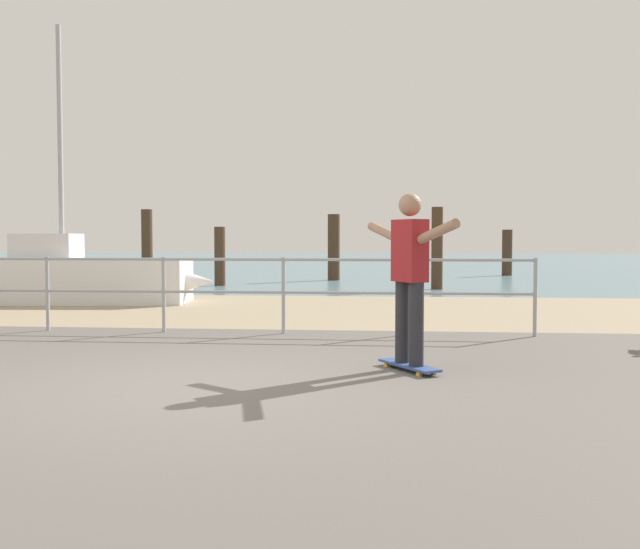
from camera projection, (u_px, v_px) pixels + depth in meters
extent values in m
cube|color=#605B56|center=(148.00, 419.00, 5.19)|extent=(24.00, 10.00, 0.04)
cube|color=tan|center=(293.00, 310.00, 13.14)|extent=(24.00, 6.00, 0.04)
cube|color=slate|center=(358.00, 262.00, 40.99)|extent=(72.00, 50.00, 0.04)
cylinder|color=#9EA0A5|center=(48.00, 294.00, 10.02)|extent=(0.05, 0.05, 1.05)
cylinder|color=#9EA0A5|center=(164.00, 295.00, 9.86)|extent=(0.05, 0.05, 1.05)
cylinder|color=#9EA0A5|center=(284.00, 296.00, 9.71)|extent=(0.05, 0.05, 1.05)
cylinder|color=#9EA0A5|center=(407.00, 297.00, 9.55)|extent=(0.05, 0.05, 1.05)
cylinder|color=#9EA0A5|center=(535.00, 298.00, 9.40)|extent=(0.05, 0.05, 1.05)
cylinder|color=#9EA0A5|center=(105.00, 259.00, 9.92)|extent=(11.60, 0.04, 0.04)
cylinder|color=#9EA0A5|center=(105.00, 291.00, 9.94)|extent=(11.60, 0.04, 0.04)
cube|color=silver|center=(77.00, 281.00, 14.44)|extent=(4.50, 1.76, 0.90)
cone|color=silver|center=(187.00, 281.00, 14.42)|extent=(1.16, 0.85, 0.77)
cylinder|color=#9EA0A5|center=(60.00, 143.00, 14.31)|extent=(0.10, 0.10, 4.62)
cube|color=silver|center=(47.00, 246.00, 14.42)|extent=(1.27, 1.00, 0.50)
cube|color=#334C8C|center=(409.00, 365.00, 6.99)|extent=(0.60, 0.78, 0.02)
cylinder|color=orange|center=(433.00, 374.00, 6.78)|extent=(0.06, 0.07, 0.06)
cylinder|color=orange|center=(419.00, 375.00, 6.70)|extent=(0.06, 0.07, 0.06)
cylinder|color=orange|center=(400.00, 364.00, 7.27)|extent=(0.06, 0.07, 0.06)
cylinder|color=orange|center=(386.00, 366.00, 7.20)|extent=(0.06, 0.07, 0.06)
cylinder|color=#26262B|center=(416.00, 324.00, 6.86)|extent=(0.14, 0.14, 0.80)
cylinder|color=#26262B|center=(402.00, 322.00, 7.07)|extent=(0.14, 0.14, 0.80)
cube|color=maroon|center=(410.00, 251.00, 6.93)|extent=(0.36, 0.41, 0.60)
sphere|color=#9E755B|center=(410.00, 205.00, 6.91)|extent=(0.22, 0.22, 0.22)
cylinder|color=#9E755B|center=(438.00, 232.00, 6.53)|extent=(0.38, 0.52, 0.23)
cylinder|color=#9E755B|center=(385.00, 232.00, 7.32)|extent=(0.38, 0.52, 0.23)
cylinder|color=#422D1E|center=(147.00, 245.00, 22.46)|extent=(0.34, 0.34, 2.22)
cylinder|color=#422D1E|center=(220.00, 257.00, 19.69)|extent=(0.30, 0.30, 1.63)
cylinder|color=#422D1E|center=(334.00, 248.00, 22.26)|extent=(0.37, 0.37, 2.06)
cylinder|color=#422D1E|center=(437.00, 249.00, 18.24)|extent=(0.29, 0.29, 2.10)
cylinder|color=#422D1E|center=(507.00, 253.00, 25.17)|extent=(0.35, 0.35, 1.62)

